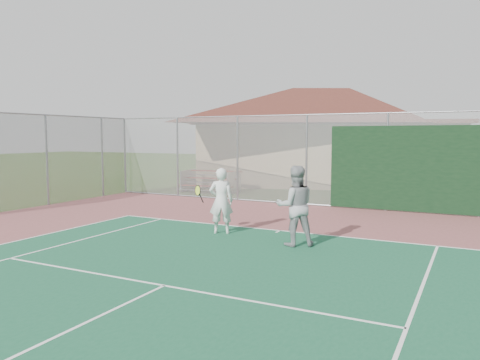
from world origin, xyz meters
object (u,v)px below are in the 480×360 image
player_grey_back (295,207)px  clubhouse (326,127)px  player_white_front (221,201)px  bleachers (210,181)px

player_grey_back → clubhouse: bearing=-107.2°
clubhouse → player_grey_back: (4.08, -16.19, -2.23)m
player_white_front → bleachers: bearing=-82.3°
player_white_front → player_grey_back: 2.36m
clubhouse → player_white_front: clubhouse is taller
clubhouse → player_white_front: size_ratio=9.32×
player_white_front → player_grey_back: player_grey_back is taller
player_white_front → player_grey_back: (2.32, -0.43, 0.07)m
bleachers → player_white_front: (5.29, -8.35, 0.37)m
clubhouse → bleachers: bearing=-131.8°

